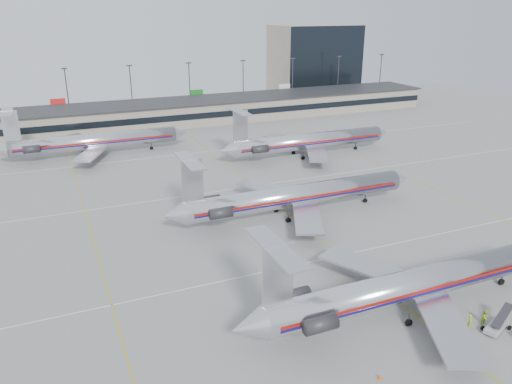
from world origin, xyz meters
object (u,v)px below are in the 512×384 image
jet_second_row (293,196)px  belt_loader (497,325)px  tug_center (470,354)px  jet_foreground (412,284)px

jet_second_row → belt_loader: bearing=-81.1°
belt_loader → tug_center: bearing=-179.5°
jet_foreground → tug_center: bearing=-91.7°
jet_foreground → tug_center: 9.31m
tug_center → belt_loader: 6.79m
tug_center → belt_loader: bearing=29.0°
jet_second_row → belt_loader: (5.56, -35.37, -2.71)m
jet_second_row → tug_center: jet_second_row is taller
jet_foreground → jet_second_row: 28.94m
jet_second_row → belt_loader: 35.90m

